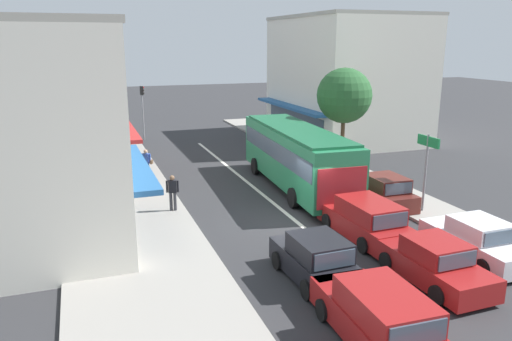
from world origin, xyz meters
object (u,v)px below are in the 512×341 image
(street_tree_right, at_px, (344,96))
(traffic_light_downstreet, at_px, (142,103))
(wagon_behind_bus_mid, at_px, (379,318))
(wagon_adjacent_lane_lead, at_px, (366,220))
(parked_sedan_kerb_front, at_px, (477,241))
(parked_sedan_kerb_third, at_px, (328,167))
(pedestrian_browsing_midblock, at_px, (173,191))
(hatchback_queue_gap_filler, at_px, (316,260))
(parked_hatchback_kerb_second, at_px, (383,192))
(city_bus, at_px, (296,153))
(directional_road_sign, at_px, (427,155))
(pedestrian_with_handbag_near, at_px, (146,162))
(sedan_queue_far_back, at_px, (433,263))

(street_tree_right, bearing_deg, traffic_light_downstreet, 125.70)
(wagon_behind_bus_mid, bearing_deg, wagon_adjacent_lane_lead, 61.05)
(parked_sedan_kerb_front, relative_size, street_tree_right, 0.69)
(parked_sedan_kerb_third, relative_size, pedestrian_browsing_midblock, 2.59)
(hatchback_queue_gap_filler, relative_size, street_tree_right, 0.62)
(traffic_light_downstreet, relative_size, pedestrian_browsing_midblock, 2.58)
(hatchback_queue_gap_filler, relative_size, parked_hatchback_kerb_second, 1.00)
(parked_sedan_kerb_third, bearing_deg, city_bus, -154.32)
(parked_hatchback_kerb_second, distance_m, directional_road_sign, 2.68)
(traffic_light_downstreet, xyz_separation_m, pedestrian_with_handbag_near, (-1.42, -12.12, -1.79))
(sedan_queue_far_back, bearing_deg, directional_road_sign, 54.89)
(traffic_light_downstreet, xyz_separation_m, street_tree_right, (9.87, -13.74, 1.60))
(sedan_queue_far_back, xyz_separation_m, directional_road_sign, (3.99, 5.67, 2.01))
(sedan_queue_far_back, relative_size, wagon_adjacent_lane_lead, 0.93)
(wagon_behind_bus_mid, distance_m, wagon_adjacent_lane_lead, 7.23)
(traffic_light_downstreet, bearing_deg, directional_road_sign, -66.35)
(parked_sedan_kerb_third, bearing_deg, traffic_light_downstreet, 118.73)
(wagon_behind_bus_mid, bearing_deg, parked_sedan_kerb_front, 28.24)
(hatchback_queue_gap_filler, distance_m, traffic_light_downstreet, 26.24)
(city_bus, height_order, wagon_behind_bus_mid, city_bus)
(city_bus, bearing_deg, parked_hatchback_kerb_second, -58.31)
(parked_sedan_kerb_third, height_order, pedestrian_browsing_midblock, pedestrian_browsing_midblock)
(wagon_behind_bus_mid, distance_m, parked_sedan_kerb_front, 7.04)
(city_bus, bearing_deg, parked_sedan_kerb_front, -76.45)
(sedan_queue_far_back, bearing_deg, parked_sedan_kerb_front, 20.32)
(directional_road_sign, xyz_separation_m, pedestrian_browsing_midblock, (-10.60, 3.75, -1.61))
(parked_hatchback_kerb_second, distance_m, street_tree_right, 7.83)
(wagon_behind_bus_mid, height_order, pedestrian_with_handbag_near, pedestrian_with_handbag_near)
(wagon_behind_bus_mid, height_order, street_tree_right, street_tree_right)
(sedan_queue_far_back, bearing_deg, traffic_light_downstreet, 101.44)
(parked_sedan_kerb_third, bearing_deg, directional_road_sign, -79.21)
(wagon_adjacent_lane_lead, height_order, pedestrian_browsing_midblock, pedestrian_browsing_midblock)
(parked_sedan_kerb_front, distance_m, parked_hatchback_kerb_second, 6.04)
(parked_sedan_kerb_front, bearing_deg, sedan_queue_far_back, -159.68)
(wagon_adjacent_lane_lead, xyz_separation_m, traffic_light_downstreet, (-5.51, 23.48, 2.11))
(street_tree_right, bearing_deg, parked_hatchback_kerb_second, -103.01)
(parked_sedan_kerb_third, bearing_deg, pedestrian_browsing_midblock, -162.34)
(traffic_light_downstreet, height_order, street_tree_right, street_tree_right)
(hatchback_queue_gap_filler, bearing_deg, traffic_light_downstreet, 94.54)
(city_bus, bearing_deg, wagon_behind_bus_mid, -105.47)
(directional_road_sign, relative_size, street_tree_right, 0.59)
(wagon_behind_bus_mid, height_order, traffic_light_downstreet, traffic_light_downstreet)
(parked_hatchback_kerb_second, bearing_deg, directional_road_sign, -48.00)
(city_bus, relative_size, parked_sedan_kerb_front, 2.61)
(city_bus, bearing_deg, wagon_adjacent_lane_lead, -91.95)
(parked_sedan_kerb_third, distance_m, traffic_light_downstreet, 17.33)
(pedestrian_browsing_midblock, bearing_deg, parked_hatchback_kerb_second, -14.33)
(sedan_queue_far_back, height_order, street_tree_right, street_tree_right)
(hatchback_queue_gap_filler, bearing_deg, pedestrian_with_handbag_near, 104.02)
(sedan_queue_far_back, bearing_deg, pedestrian_with_handbag_near, 114.45)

